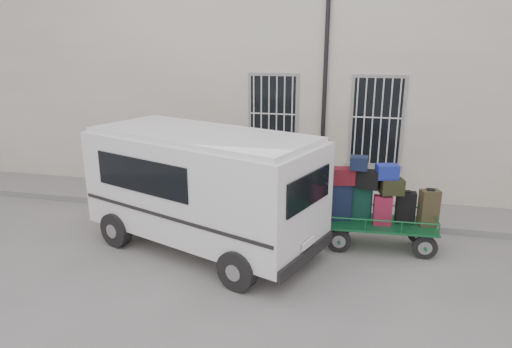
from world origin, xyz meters
name	(u,v)px	position (x,y,z in m)	size (l,w,h in m)	color
ground	(264,242)	(0.00, 0.00, 0.00)	(80.00, 80.00, 0.00)	slate
building	(301,81)	(0.00, 5.50, 3.00)	(24.00, 5.15, 6.00)	#BDB6A1
sidewalk	(281,205)	(0.00, 2.20, 0.07)	(24.00, 1.70, 0.15)	slate
luggage_cart	(377,204)	(2.34, 0.30, 0.97)	(2.64, 1.10, 1.99)	black
van	(202,183)	(-1.21, -0.50, 1.44)	(5.35, 3.70, 2.51)	white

